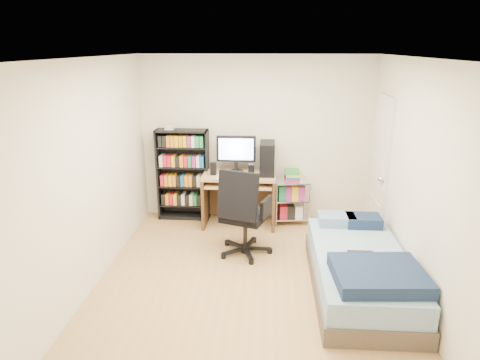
# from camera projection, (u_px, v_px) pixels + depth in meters

# --- Properties ---
(room) EXTENTS (3.58, 4.08, 2.58)m
(room) POSITION_uv_depth(u_px,v_px,m) (250.00, 178.00, 4.61)
(room) COLOR #A98354
(room) RESTS_ON ground
(media_shelf) EXTENTS (0.79, 0.26, 1.47)m
(media_shelf) POSITION_uv_depth(u_px,v_px,m) (183.00, 174.00, 6.59)
(media_shelf) COLOR black
(media_shelf) RESTS_ON room
(computer_desk) EXTENTS (1.07, 0.62, 1.35)m
(computer_desk) POSITION_uv_depth(u_px,v_px,m) (247.00, 178.00, 6.37)
(computer_desk) COLOR tan
(computer_desk) RESTS_ON room
(office_chair) EXTENTS (0.89, 0.89, 1.18)m
(office_chair) POSITION_uv_depth(u_px,v_px,m) (244.00, 228.00, 5.50)
(office_chair) COLOR black
(office_chair) RESTS_ON room
(wire_cart) EXTENTS (0.56, 0.43, 0.84)m
(wire_cart) POSITION_uv_depth(u_px,v_px,m) (291.00, 189.00, 6.45)
(wire_cart) COLOR silver
(wire_cart) RESTS_ON room
(bed) EXTENTS (1.01, 2.02, 0.57)m
(bed) POSITION_uv_depth(u_px,v_px,m) (360.00, 270.00, 4.70)
(bed) COLOR brown
(bed) RESTS_ON room
(door) EXTENTS (0.12, 0.80, 2.00)m
(door) POSITION_uv_depth(u_px,v_px,m) (380.00, 169.00, 5.86)
(door) COLOR silver
(door) RESTS_ON room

